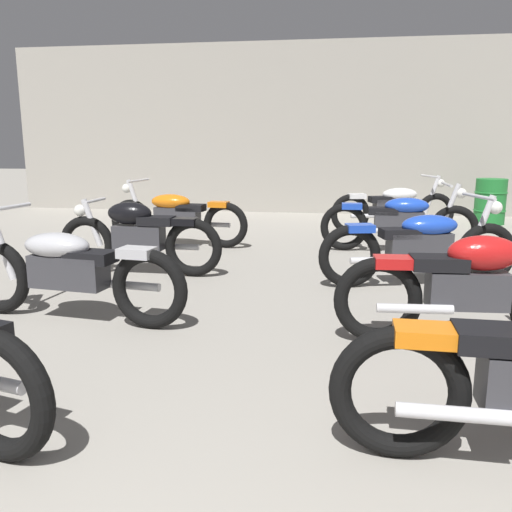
% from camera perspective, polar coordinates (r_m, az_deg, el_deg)
% --- Properties ---
extents(back_wall, '(13.21, 0.24, 3.60)m').
position_cam_1_polar(back_wall, '(11.93, 5.61, 13.25)').
color(back_wall, '#9E998E').
rests_on(back_wall, ground).
extents(motorcycle_left_row_2, '(2.17, 0.68, 0.97)m').
position_cam_1_polar(motorcycle_left_row_2, '(4.85, -19.34, -1.34)').
color(motorcycle_left_row_2, black).
rests_on(motorcycle_left_row_2, ground).
extents(motorcycle_left_row_3, '(1.97, 0.48, 0.88)m').
position_cam_1_polar(motorcycle_left_row_3, '(6.37, -12.38, 2.15)').
color(motorcycle_left_row_3, black).
rests_on(motorcycle_left_row_3, ground).
extents(motorcycle_left_row_4, '(2.17, 0.68, 0.97)m').
position_cam_1_polar(motorcycle_left_row_4, '(8.10, -8.42, 4.28)').
color(motorcycle_left_row_4, black).
rests_on(motorcycle_left_row_4, ground).
extents(motorcycle_right_row_2, '(1.97, 0.48, 0.88)m').
position_cam_1_polar(motorcycle_right_row_2, '(4.31, 21.59, -3.02)').
color(motorcycle_right_row_2, black).
rests_on(motorcycle_right_row_2, ground).
extents(motorcycle_right_row_3, '(2.13, 0.82, 0.97)m').
position_cam_1_polar(motorcycle_right_row_3, '(5.98, 17.03, 1.20)').
color(motorcycle_right_row_3, black).
rests_on(motorcycle_right_row_3, ground).
extents(motorcycle_right_row_4, '(2.17, 0.68, 0.97)m').
position_cam_1_polar(motorcycle_right_row_4, '(7.78, 14.98, 3.70)').
color(motorcycle_right_row_4, black).
rests_on(motorcycle_right_row_4, ground).
extents(motorcycle_right_row_5, '(2.12, 0.86, 0.97)m').
position_cam_1_polar(motorcycle_right_row_5, '(9.45, 14.44, 5.11)').
color(motorcycle_right_row_5, black).
rests_on(motorcycle_right_row_5, ground).
extents(oil_drum, '(0.59, 0.59, 0.85)m').
position_cam_1_polar(oil_drum, '(11.12, 23.56, 5.33)').
color(oil_drum, '#1E722D').
rests_on(oil_drum, ground).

